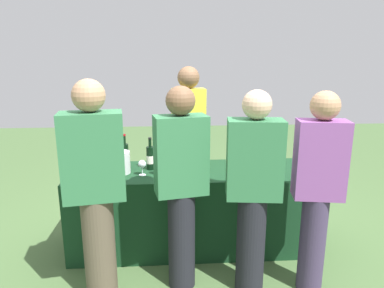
{
  "coord_description": "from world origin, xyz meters",
  "views": [
    {
      "loc": [
        -0.2,
        -3.0,
        1.76
      ],
      "look_at": [
        0.0,
        0.0,
        1.01
      ],
      "focal_mm": 32.22,
      "sensor_mm": 36.0,
      "label": 1
    }
  ],
  "objects": [
    {
      "name": "wine_glass_0",
      "position": [
        -0.67,
        -0.09,
        0.86
      ],
      "size": [
        0.06,
        0.06,
        0.14
      ],
      "color": "silver",
      "rests_on": "tasting_table"
    },
    {
      "name": "wine_bottle_2",
      "position": [
        -0.38,
        0.06,
        0.87
      ],
      "size": [
        0.07,
        0.07,
        0.3
      ],
      "color": "black",
      "rests_on": "tasting_table"
    },
    {
      "name": "ground_plane",
      "position": [
        0.0,
        0.0,
        0.0
      ],
      "size": [
        12.0,
        12.0,
        0.0
      ],
      "primitive_type": "plane",
      "color": "#476638"
    },
    {
      "name": "wine_glass_5",
      "position": [
        0.74,
        -0.15,
        0.86
      ],
      "size": [
        0.07,
        0.07,
        0.14
      ],
      "color": "silver",
      "rests_on": "tasting_table"
    },
    {
      "name": "tasting_table",
      "position": [
        0.0,
        0.0,
        0.38
      ],
      "size": [
        2.21,
        0.66,
        0.76
      ],
      "primitive_type": "cube",
      "color": "#14381E",
      "rests_on": "ground_plane"
    },
    {
      "name": "wine_glass_4",
      "position": [
        0.65,
        -0.05,
        0.85
      ],
      "size": [
        0.07,
        0.07,
        0.14
      ],
      "color": "silver",
      "rests_on": "tasting_table"
    },
    {
      "name": "wine_bottle_0",
      "position": [
        -0.83,
        0.11,
        0.87
      ],
      "size": [
        0.08,
        0.08,
        0.31
      ],
      "color": "black",
      "rests_on": "tasting_table"
    },
    {
      "name": "wine_bottle_3",
      "position": [
        -0.25,
        0.12,
        0.88
      ],
      "size": [
        0.08,
        0.08,
        0.34
      ],
      "color": "black",
      "rests_on": "tasting_table"
    },
    {
      "name": "guest_0",
      "position": [
        -0.72,
        -0.71,
        0.88
      ],
      "size": [
        0.44,
        0.29,
        1.63
      ],
      "rotation": [
        0.0,
        0.0,
        0.15
      ],
      "color": "brown",
      "rests_on": "ground_plane"
    },
    {
      "name": "server_pouring",
      "position": [
        0.0,
        0.54,
        0.94
      ],
      "size": [
        0.35,
        0.22,
        1.68
      ],
      "rotation": [
        0.0,
        0.0,
        3.22
      ],
      "color": "brown",
      "rests_on": "ground_plane"
    },
    {
      "name": "guest_1",
      "position": [
        -0.12,
        -0.59,
        0.85
      ],
      "size": [
        0.41,
        0.28,
        1.57
      ],
      "rotation": [
        0.0,
        0.0,
        0.19
      ],
      "color": "black",
      "rests_on": "ground_plane"
    },
    {
      "name": "wine_glass_1",
      "position": [
        -0.44,
        -0.1,
        0.85
      ],
      "size": [
        0.07,
        0.07,
        0.14
      ],
      "color": "silver",
      "rests_on": "tasting_table"
    },
    {
      "name": "guest_3",
      "position": [
        0.87,
        -0.7,
        0.85
      ],
      "size": [
        0.38,
        0.25,
        1.54
      ],
      "rotation": [
        0.0,
        0.0,
        -0.17
      ],
      "color": "#3F3351",
      "rests_on": "ground_plane"
    },
    {
      "name": "wine_glass_2",
      "position": [
        -0.31,
        -0.09,
        0.85
      ],
      "size": [
        0.07,
        0.07,
        0.14
      ],
      "color": "silver",
      "rests_on": "tasting_table"
    },
    {
      "name": "wine_bottle_4",
      "position": [
        0.05,
        0.13,
        0.87
      ],
      "size": [
        0.07,
        0.07,
        0.3
      ],
      "color": "black",
      "rests_on": "tasting_table"
    },
    {
      "name": "wine_glass_3",
      "position": [
        0.05,
        -0.08,
        0.86
      ],
      "size": [
        0.06,
        0.06,
        0.14
      ],
      "color": "silver",
      "rests_on": "tasting_table"
    },
    {
      "name": "guest_2",
      "position": [
        0.4,
        -0.67,
        0.84
      ],
      "size": [
        0.42,
        0.26,
        1.55
      ],
      "rotation": [
        0.0,
        0.0,
        -0.12
      ],
      "color": "black",
      "rests_on": "ground_plane"
    },
    {
      "name": "wine_bottle_1",
      "position": [
        -0.62,
        0.13,
        0.87
      ],
      "size": [
        0.07,
        0.07,
        0.32
      ],
      "color": "black",
      "rests_on": "tasting_table"
    },
    {
      "name": "ice_bucket",
      "position": [
        -0.65,
        -0.02,
        0.85
      ],
      "size": [
        0.18,
        0.18,
        0.2
      ],
      "primitive_type": "cylinder",
      "color": "silver",
      "rests_on": "tasting_table"
    }
  ]
}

